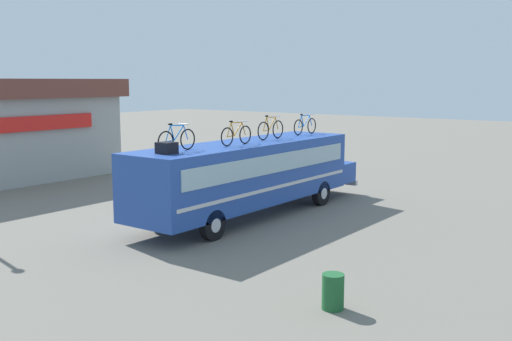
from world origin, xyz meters
name	(u,v)px	position (x,y,z in m)	size (l,w,h in m)	color
ground_plane	(246,217)	(0.00, 0.00, 0.00)	(120.00, 120.00, 0.00)	slate
bus	(250,173)	(0.25, 0.00, 1.62)	(11.62, 2.58, 2.76)	#23479E
luggage_bag_1	(167,148)	(-4.11, -0.12, 2.94)	(0.50, 0.53, 0.35)	black
rooftop_bicycle_1	(177,139)	(-3.46, 0.08, 3.14)	(1.66, 0.44, 0.90)	black
rooftop_bicycle_2	(236,135)	(-0.95, -0.30, 3.12)	(1.65, 0.44, 0.86)	black
rooftop_bicycle_3	(271,129)	(1.45, -0.05, 3.14)	(1.65, 0.44, 0.92)	black
rooftop_bicycle_4	(305,126)	(4.01, 0.02, 3.12)	(1.69, 0.44, 0.86)	black
trash_bin	(333,292)	(-5.88, -6.95, 0.40)	(0.49, 0.49, 0.79)	#1E592D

